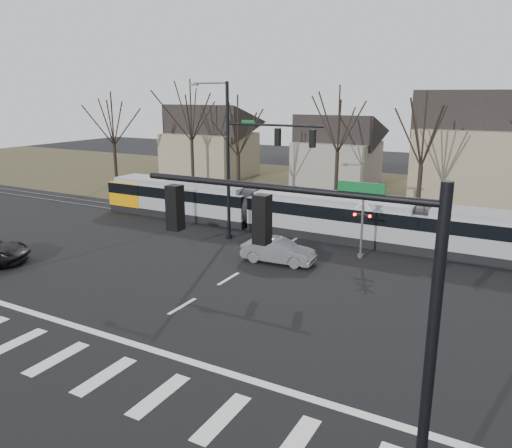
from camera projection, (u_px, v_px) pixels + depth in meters
The scene contains 15 objects.
ground at pixel (154, 323), 21.17m from camera, with size 140.00×140.00×0.00m, color black.
grass_verge at pixel (371, 194), 48.27m from camera, with size 140.00×28.00×0.01m, color #38331E.
crosswalk at pixel (80, 367), 17.78m from camera, with size 27.00×2.60×0.01m.
stop_line at pixel (124, 341), 19.64m from camera, with size 28.00×0.35×0.01m, color silver.
lane_dashes at pixel (305, 234), 34.72m from camera, with size 0.18×30.00×0.01m.
rail_pair at pixel (303, 234), 34.54m from camera, with size 90.00×1.52×0.06m.
tram at pixel (330, 215), 33.48m from camera, with size 37.43×2.78×2.84m.
sedan at pixel (278, 251), 28.64m from camera, with size 4.35×1.84×1.40m, color slate.
signal_pole_near_right at pixel (336, 313), 10.05m from camera, with size 6.72×0.44×8.00m.
signal_pole_far at pixel (249, 155), 31.44m from camera, with size 9.28×0.44×10.20m.
rail_crossing_signal at pixel (362, 227), 29.19m from camera, with size 1.08×0.36×4.00m.
tree_row at pixel (377, 150), 40.99m from camera, with size 59.20×7.20×10.00m.
house_a at pixel (210, 138), 58.19m from camera, with size 9.72×8.64×8.60m.
house_b at pixel (337, 147), 52.99m from camera, with size 8.64×7.56×7.65m.
house_c at pixel (478, 143), 43.59m from camera, with size 10.80×8.64×10.10m.
Camera 1 is at (13.19, -14.89, 9.44)m, focal length 35.00 mm.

